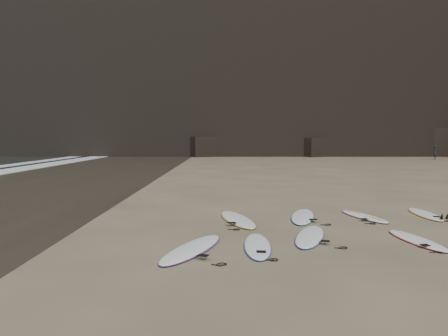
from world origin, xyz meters
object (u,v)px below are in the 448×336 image
object	(u,v)px
surfboard_2	(310,236)
surfboard_7	(364,216)
surfboard_0	(192,248)
person_a	(435,152)
surfboard_8	(425,214)
surfboard_5	(238,219)
surfboard_1	(257,245)
surfboard_3	(417,240)
surfboard_6	(303,216)

from	to	relation	value
surfboard_2	surfboard_7	size ratio (longest dim) A/B	1.11
surfboard_0	person_a	bearing A→B (deg)	78.69
surfboard_8	surfboard_2	bearing A→B (deg)	-140.72
surfboard_5	surfboard_8	bearing A→B (deg)	-5.14
surfboard_0	surfboard_2	size ratio (longest dim) A/B	1.08
surfboard_7	surfboard_1	bearing A→B (deg)	-150.60
surfboard_0	surfboard_1	distance (m)	1.45
surfboard_5	surfboard_2	bearing A→B (deg)	-65.85
surfboard_0	surfboard_3	xyz separation A→B (m)	(5.19, 0.80, -0.01)
surfboard_3	person_a	xyz separation A→B (m)	(18.55, 37.39, 0.75)
surfboard_2	surfboard_1	bearing A→B (deg)	-128.61
surfboard_2	surfboard_6	world-z (taller)	surfboard_6
surfboard_6	surfboard_7	size ratio (longest dim) A/B	1.19
surfboard_3	surfboard_8	bearing A→B (deg)	53.93
surfboard_6	surfboard_7	world-z (taller)	surfboard_6
surfboard_2	person_a	size ratio (longest dim) A/B	1.60
surfboard_5	person_a	bearing A→B (deg)	43.34
surfboard_0	person_a	xyz separation A→B (m)	(23.74, 38.20, 0.74)
surfboard_1	person_a	bearing A→B (deg)	61.72
person_a	surfboard_8	bearing A→B (deg)	-2.97
surfboard_5	surfboard_8	size ratio (longest dim) A/B	1.19
surfboard_6	surfboard_7	distance (m)	1.86
surfboard_1	surfboard_5	xyz separation A→B (m)	(-0.34, 3.08, 0.01)
surfboard_6	person_a	world-z (taller)	person_a
surfboard_7	person_a	xyz separation A→B (m)	(18.79, 34.34, 0.75)
surfboard_2	surfboard_3	distance (m)	2.45
surfboard_2	surfboard_7	distance (m)	3.44
surfboard_0	person_a	size ratio (longest dim) A/B	1.72
surfboard_7	person_a	size ratio (longest dim) A/B	1.44
surfboard_0	surfboard_8	size ratio (longest dim) A/B	1.16
surfboard_3	surfboard_6	world-z (taller)	surfboard_6
surfboard_3	surfboard_5	distance (m)	4.83
surfboard_1	surfboard_6	xyz separation A→B (m)	(1.65, 3.55, 0.01)
surfboard_3	surfboard_5	xyz separation A→B (m)	(-4.10, 2.55, 0.01)
surfboard_2	surfboard_6	xyz separation A→B (m)	(0.31, 2.64, 0.00)
surfboard_2	surfboard_5	xyz separation A→B (m)	(-1.68, 2.17, 0.00)
surfboard_0	surfboard_6	world-z (taller)	surfboard_0
surfboard_3	surfboard_5	size ratio (longest dim) A/B	0.80
surfboard_7	surfboard_2	bearing A→B (deg)	-145.26
surfboard_1	surfboard_3	xyz separation A→B (m)	(3.76, 0.52, -0.00)
surfboard_1	surfboard_6	world-z (taller)	surfboard_6
surfboard_5	surfboard_6	size ratio (longest dim) A/B	1.04
surfboard_2	surfboard_6	size ratio (longest dim) A/B	0.94
surfboard_3	surfboard_8	world-z (taller)	surfboard_8
surfboard_2	person_a	bearing A→B (deg)	77.74
surfboard_7	person_a	world-z (taller)	person_a
surfboard_3	surfboard_5	world-z (taller)	surfboard_5
surfboard_1	surfboard_2	world-z (taller)	surfboard_2
surfboard_6	person_a	xyz separation A→B (m)	(20.66, 34.37, 0.74)
surfboard_5	person_a	xyz separation A→B (m)	(22.65, 34.84, 0.74)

